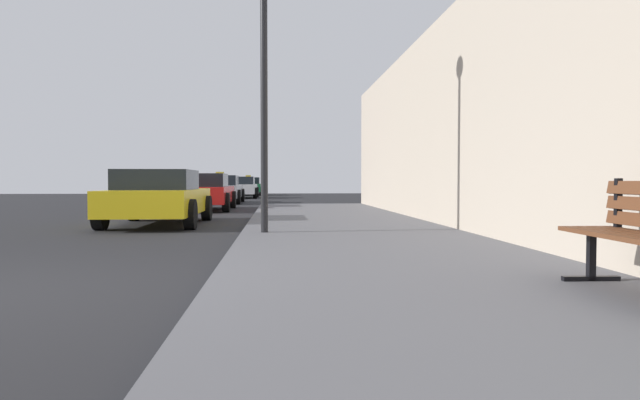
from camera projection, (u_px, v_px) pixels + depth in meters
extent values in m
cube|color=#5B5B60|center=(426.00, 281.00, 5.17)|extent=(4.00, 32.00, 0.15)
cube|color=brown|center=(618.00, 238.00, 4.05)|extent=(0.16, 1.65, 0.04)
cube|color=brown|center=(635.00, 237.00, 4.06)|extent=(0.16, 1.65, 0.04)
cube|color=black|center=(591.00, 255.00, 4.77)|extent=(0.06, 0.06, 0.45)
cube|color=black|center=(591.00, 278.00, 4.78)|extent=(0.50, 0.08, 0.04)
cube|color=black|center=(618.00, 204.00, 4.77)|extent=(0.05, 0.05, 0.44)
cylinder|color=black|center=(264.00, 107.00, 9.23)|extent=(0.12, 0.12, 4.22)
cube|color=yellow|center=(159.00, 201.00, 12.75)|extent=(1.83, 4.19, 0.55)
cube|color=black|center=(157.00, 180.00, 12.52)|extent=(1.61, 1.89, 0.45)
cylinder|color=black|center=(134.00, 208.00, 14.02)|extent=(0.22, 0.64, 0.64)
cylinder|color=black|center=(207.00, 208.00, 14.17)|extent=(0.22, 0.64, 0.64)
cylinder|color=black|center=(100.00, 215.00, 11.35)|extent=(0.22, 0.64, 0.64)
cylinder|color=black|center=(190.00, 214.00, 11.49)|extent=(0.22, 0.64, 0.64)
cube|color=red|center=(203.00, 195.00, 19.14)|extent=(1.84, 4.20, 0.55)
cube|color=black|center=(202.00, 180.00, 18.91)|extent=(1.62, 1.89, 0.45)
cylinder|color=black|center=(183.00, 200.00, 20.41)|extent=(0.22, 0.64, 0.64)
cylinder|color=black|center=(233.00, 200.00, 20.55)|extent=(0.22, 0.64, 0.64)
cylinder|color=black|center=(168.00, 203.00, 17.73)|extent=(0.22, 0.64, 0.64)
cylinder|color=black|center=(226.00, 202.00, 17.88)|extent=(0.22, 0.64, 0.64)
cube|color=#B7B7BF|center=(220.00, 191.00, 25.22)|extent=(1.78, 4.40, 0.55)
cube|color=black|center=(220.00, 180.00, 24.98)|extent=(1.57, 1.98, 0.45)
cube|color=yellow|center=(220.00, 174.00, 24.97)|extent=(0.36, 0.14, 0.16)
cylinder|color=black|center=(205.00, 195.00, 26.56)|extent=(0.22, 0.64, 0.64)
cylinder|color=black|center=(242.00, 195.00, 26.70)|extent=(0.22, 0.64, 0.64)
cylinder|color=black|center=(196.00, 197.00, 23.76)|extent=(0.22, 0.64, 0.64)
cylinder|color=black|center=(238.00, 197.00, 23.89)|extent=(0.22, 0.64, 0.64)
cube|color=white|center=(241.00, 189.00, 32.89)|extent=(1.79, 4.35, 0.55)
cube|color=black|center=(241.00, 180.00, 32.66)|extent=(1.57, 1.96, 0.45)
cylinder|color=black|center=(228.00, 192.00, 34.22)|extent=(0.22, 0.64, 0.64)
cylinder|color=black|center=(257.00, 192.00, 34.36)|extent=(0.22, 0.64, 0.64)
cylinder|color=black|center=(224.00, 193.00, 31.44)|extent=(0.22, 0.64, 0.64)
cylinder|color=black|center=(255.00, 193.00, 31.58)|extent=(0.22, 0.64, 0.64)
cube|color=#196638|center=(248.00, 188.00, 39.34)|extent=(1.83, 4.15, 0.55)
cube|color=black|center=(248.00, 181.00, 39.11)|extent=(1.61, 1.87, 0.45)
cube|color=yellow|center=(248.00, 176.00, 39.10)|extent=(0.36, 0.14, 0.16)
cylinder|color=black|center=(237.00, 190.00, 40.60)|extent=(0.22, 0.64, 0.64)
cylinder|color=black|center=(262.00, 190.00, 40.74)|extent=(0.22, 0.64, 0.64)
cylinder|color=black|center=(234.00, 191.00, 37.95)|extent=(0.22, 0.64, 0.64)
cylinder|color=black|center=(261.00, 191.00, 38.09)|extent=(0.22, 0.64, 0.64)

